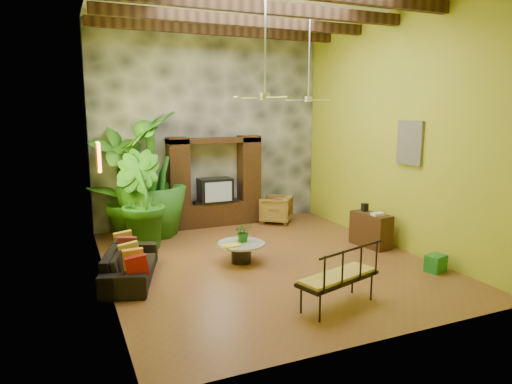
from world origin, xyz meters
name	(u,v)px	position (x,y,z in m)	size (l,w,h in m)	color
ground	(265,261)	(0.00, 0.00, 0.00)	(7.00, 7.00, 0.00)	brown
back_wall	(210,128)	(0.00, 3.50, 2.50)	(6.00, 0.02, 5.00)	gold
left_wall	(100,139)	(-3.00, 0.00, 2.50)	(0.02, 7.00, 5.00)	gold
right_wall	(392,132)	(3.00, 0.00, 2.50)	(0.02, 7.00, 5.00)	gold
stone_accent_wall	(210,128)	(0.00, 3.44, 2.50)	(5.98, 0.10, 4.98)	#3E4147
ceiling_beams	(266,8)	(0.00, 0.00, 4.78)	(5.95, 5.36, 0.22)	#382412
entertainment_center	(215,188)	(0.00, 3.14, 0.97)	(2.40, 0.55, 2.30)	black
ceiling_fan_front	(265,85)	(-0.20, -0.40, 3.40)	(1.28, 1.28, 1.86)	silver
ceiling_fan_back	(309,90)	(1.60, 1.20, 3.40)	(1.28, 1.28, 1.86)	silver
wall_art_mask	(98,157)	(-2.96, 1.00, 2.10)	(0.06, 0.32, 0.55)	orange
wall_art_painting	(410,143)	(2.96, -0.60, 2.30)	(0.06, 0.70, 0.90)	#276A90
sofa	(130,264)	(-2.61, 0.02, 0.29)	(1.97, 0.77, 0.58)	black
wicker_armchair	(276,209)	(1.56, 2.74, 0.36)	(0.76, 0.78, 0.71)	#985F37
tall_plant_a	(120,182)	(-2.36, 3.02, 1.30)	(1.37, 0.93, 2.61)	#2E6B1C
tall_plant_b	(140,200)	(-2.11, 1.88, 1.06)	(1.17, 0.94, 2.13)	#205F19
tall_plant_c	(150,174)	(-1.70, 2.80, 1.47)	(1.65, 1.65, 2.94)	#26671B
coffee_table	(241,250)	(-0.48, 0.09, 0.26)	(0.93, 0.93, 0.40)	black
centerpiece_plant	(243,232)	(-0.40, 0.17, 0.60)	(0.35, 0.31, 0.39)	#1A5516
yellow_tray	(232,246)	(-0.73, -0.06, 0.42)	(0.30, 0.21, 0.03)	yellow
iron_bench	(341,274)	(0.12, -2.47, 0.54)	(1.47, 0.89, 0.57)	black
side_console	(371,230)	(2.54, -0.02, 0.37)	(0.41, 0.92, 0.74)	#321C10
green_bin	(436,263)	(2.65, -1.82, 0.16)	(0.36, 0.27, 0.32)	#1A6527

